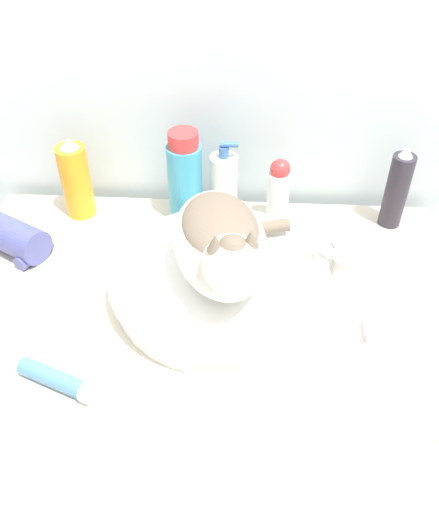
% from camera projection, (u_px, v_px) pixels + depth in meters
% --- Properties ---
extents(wall_back, '(8.00, 0.05, 2.40)m').
position_uv_depth(wall_back, '(215.00, 39.00, 1.14)').
color(wall_back, silver).
rests_on(wall_back, ground_plane).
extents(vanity_counter, '(1.04, 0.60, 0.83)m').
position_uv_depth(vanity_counter, '(208.00, 401.00, 1.38)').
color(vanity_counter, beige).
rests_on(vanity_counter, ground_plane).
extents(sink_basin, '(0.44, 0.44, 0.06)m').
position_uv_depth(sink_basin, '(220.00, 281.00, 1.08)').
color(sink_basin, white).
rests_on(sink_basin, vanity_counter).
extents(cat, '(0.26, 0.32, 0.18)m').
position_uv_depth(cat, '(222.00, 242.00, 0.99)').
color(cat, silver).
rests_on(cat, sink_basin).
extents(faucet, '(0.14, 0.07, 0.13)m').
position_uv_depth(faucet, '(342.00, 250.00, 1.09)').
color(faucet, silver).
rests_on(faucet, vanity_counter).
extents(deodorant_stick, '(0.05, 0.05, 0.16)m').
position_uv_depth(deodorant_stick, '(278.00, 191.00, 1.23)').
color(deodorant_stick, silver).
rests_on(deodorant_stick, vanity_counter).
extents(mouthwash_bottle, '(0.08, 0.08, 0.22)m').
position_uv_depth(mouthwash_bottle, '(185.00, 178.00, 1.22)').
color(mouthwash_bottle, teal).
rests_on(mouthwash_bottle, vanity_counter).
extents(hairspray_can_black, '(0.05, 0.05, 0.20)m').
position_uv_depth(hairspray_can_black, '(397.00, 190.00, 1.21)').
color(hairspray_can_black, '#28232D').
rests_on(hairspray_can_black, vanity_counter).
extents(spray_bottle_trigger, '(0.07, 0.07, 0.20)m').
position_uv_depth(spray_bottle_trigger, '(76.00, 180.00, 1.24)').
color(spray_bottle_trigger, orange).
rests_on(spray_bottle_trigger, vanity_counter).
extents(soap_pump_bottle, '(0.06, 0.06, 0.20)m').
position_uv_depth(soap_pump_bottle, '(224.00, 187.00, 1.23)').
color(soap_pump_bottle, silver).
rests_on(soap_pump_bottle, vanity_counter).
extents(cream_tube, '(0.15, 0.09, 0.04)m').
position_uv_depth(cream_tube, '(58.00, 380.00, 0.92)').
color(cream_tube, '#4C7FB2').
rests_on(cream_tube, vanity_counter).
extents(hair_dryer, '(0.18, 0.14, 0.08)m').
position_uv_depth(hair_dryer, '(15.00, 238.00, 1.17)').
color(hair_dryer, '#474C8C').
rests_on(hair_dryer, vanity_counter).
extents(soap_bar, '(0.07, 0.05, 0.02)m').
position_uv_depth(soap_bar, '(384.00, 330.00, 1.01)').
color(soap_bar, silver).
rests_on(soap_bar, vanity_counter).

